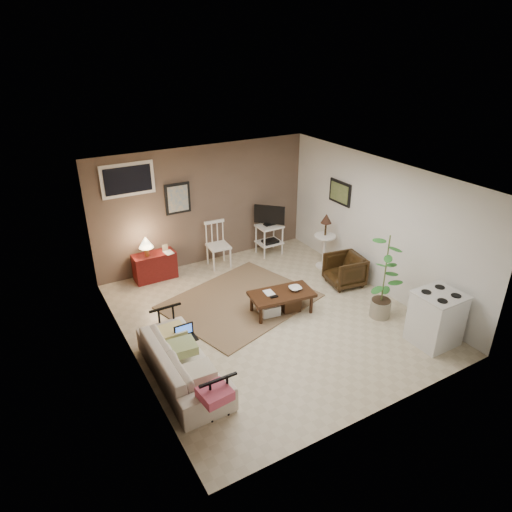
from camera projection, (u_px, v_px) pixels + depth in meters
floor at (269, 317)px, 7.63m from camera, size 5.00×5.00×0.00m
art_back at (178, 198)px, 8.69m from camera, size 0.50×0.03×0.60m
art_right at (340, 193)px, 8.79m from camera, size 0.03×0.60×0.45m
window at (128, 180)px, 8.06m from camera, size 0.96×0.03×0.60m
rug at (240, 301)px, 8.06m from camera, size 2.86×2.54×0.02m
coffee_table at (281, 301)px, 7.67m from camera, size 1.13×0.69×0.40m
sofa at (182, 357)px, 6.11m from camera, size 0.54×1.86×0.73m
sofa_pillows at (191, 360)px, 5.93m from camera, size 0.36×1.76×0.12m
sofa_end_rails at (190, 357)px, 6.18m from camera, size 0.50×1.85×0.62m
laptop at (185, 334)px, 6.40m from camera, size 0.29×0.21×0.19m
red_console at (154, 264)px, 8.70m from camera, size 0.80×0.35×0.92m
spindle_chair at (218, 246)px, 9.16m from camera, size 0.45×0.45×0.93m
tv_stand at (270, 229)px, 9.61m from camera, size 0.51×0.49×1.09m
side_table at (325, 234)px, 9.01m from camera, size 0.43×0.43×1.14m
armchair at (345, 269)px, 8.51m from camera, size 0.67×0.70×0.64m
potted_plant at (385, 274)px, 7.32m from camera, size 0.37×0.37×1.50m
stove at (436, 318)px, 6.84m from camera, size 0.65×0.61×0.85m
bowl at (295, 284)px, 7.65m from camera, size 0.22×0.08×0.21m
book_table at (265, 289)px, 7.52m from camera, size 0.15×0.03×0.21m
book_console at (165, 249)px, 8.55m from camera, size 0.16×0.03×0.21m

